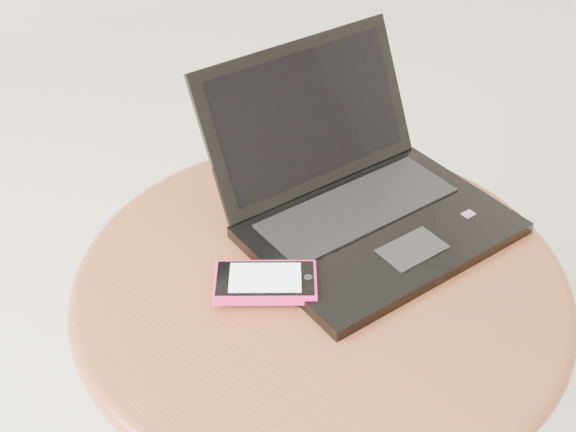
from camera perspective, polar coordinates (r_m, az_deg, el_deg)
table at (r=0.96m, az=2.38°, el=-8.85°), size 0.60×0.60×0.48m
laptop at (r=0.95m, az=5.49°, el=1.58°), size 0.35×0.34×0.19m
phone_black at (r=0.87m, az=-1.47°, el=-5.31°), size 0.12×0.11×0.01m
phone_pink at (r=0.85m, az=-1.77°, el=-5.11°), size 0.13×0.11×0.01m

